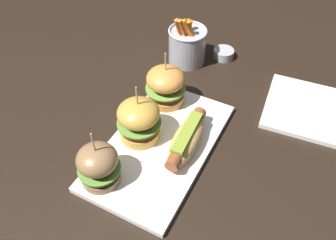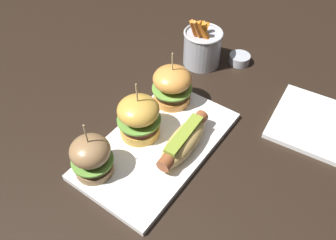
{
  "view_description": "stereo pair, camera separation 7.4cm",
  "coord_description": "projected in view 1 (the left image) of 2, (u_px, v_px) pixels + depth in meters",
  "views": [
    {
      "loc": [
        -0.42,
        -0.24,
        0.59
      ],
      "look_at": [
        0.04,
        0.0,
        0.05
      ],
      "focal_mm": 36.93,
      "sensor_mm": 36.0,
      "label": 1
    },
    {
      "loc": [
        -0.38,
        -0.3,
        0.59
      ],
      "look_at": [
        0.04,
        0.0,
        0.05
      ],
      "focal_mm": 36.93,
      "sensor_mm": 36.0,
      "label": 2
    }
  ],
  "objects": [
    {
      "name": "hot_dog",
      "position": [
        187.0,
        139.0,
        0.73
      ],
      "size": [
        0.17,
        0.07,
        0.05
      ],
      "color": "tan",
      "rests_on": "platter_main"
    },
    {
      "name": "fries_bucket",
      "position": [
        187.0,
        45.0,
        0.95
      ],
      "size": [
        0.11,
        0.11,
        0.14
      ],
      "color": "#A8AAB2",
      "rests_on": "ground"
    },
    {
      "name": "slider_right",
      "position": [
        166.0,
        85.0,
        0.81
      ],
      "size": [
        0.1,
        0.1,
        0.14
      ],
      "color": "#D78C3E",
      "rests_on": "platter_main"
    },
    {
      "name": "side_plate",
      "position": [
        308.0,
        109.0,
        0.84
      ],
      "size": [
        0.22,
        0.22,
        0.01
      ],
      "primitive_type": "cube",
      "rotation": [
        0.0,
        0.0,
        0.09
      ],
      "color": "white",
      "rests_on": "ground"
    },
    {
      "name": "sauce_ramekin",
      "position": [
        224.0,
        54.0,
        0.98
      ],
      "size": [
        0.06,
        0.06,
        0.03
      ],
      "color": "#A8AAB2",
      "rests_on": "ground"
    },
    {
      "name": "platter_main",
      "position": [
        160.0,
        146.0,
        0.76
      ],
      "size": [
        0.37,
        0.21,
        0.01
      ],
      "primitive_type": "cube",
      "color": "white",
      "rests_on": "ground"
    },
    {
      "name": "slider_center",
      "position": [
        138.0,
        122.0,
        0.73
      ],
      "size": [
        0.1,
        0.1,
        0.14
      ],
      "color": "gold",
      "rests_on": "platter_main"
    },
    {
      "name": "ground_plane",
      "position": [
        160.0,
        148.0,
        0.76
      ],
      "size": [
        3.0,
        3.0,
        0.0
      ],
      "primitive_type": "plane",
      "color": "black"
    },
    {
      "name": "slider_left",
      "position": [
        98.0,
        165.0,
        0.65
      ],
      "size": [
        0.08,
        0.08,
        0.13
      ],
      "color": "olive",
      "rests_on": "platter_main"
    }
  ]
}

